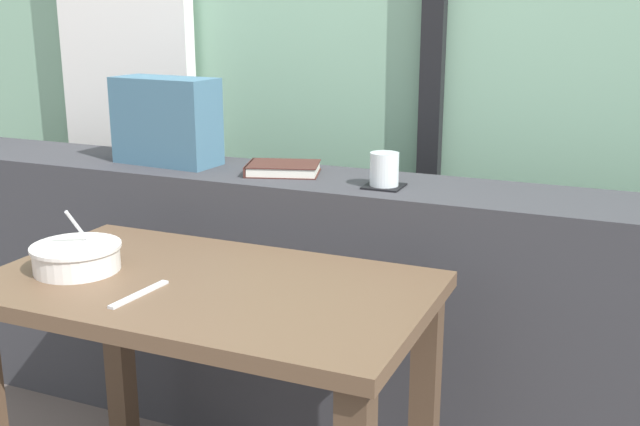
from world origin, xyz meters
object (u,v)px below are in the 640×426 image
breakfast_table (208,336)px  coaster_square (384,186)px  throw_pillow (166,121)px  fork_utensil (139,294)px  juice_glass (384,170)px  closed_book (283,168)px  soup_bowl (77,257)px

breakfast_table → coaster_square: coaster_square is taller
throw_pillow → fork_utensil: throw_pillow is taller
juice_glass → throw_pillow: size_ratio=0.28×
breakfast_table → coaster_square: bearing=68.0°
coaster_square → throw_pillow: size_ratio=0.31×
coaster_square → closed_book: closed_book is taller
breakfast_table → fork_utensil: fork_utensil is taller
coaster_square → soup_bowl: 0.80m
breakfast_table → soup_bowl: size_ratio=4.84×
breakfast_table → coaster_square: (0.22, 0.55, 0.24)m
coaster_square → juice_glass: (0.00, 0.00, 0.04)m
closed_book → soup_bowl: size_ratio=1.19×
closed_book → fork_utensil: 0.73m
coaster_square → throw_pillow: throw_pillow is taller
coaster_square → throw_pillow: (-0.71, 0.04, 0.13)m
coaster_square → throw_pillow: bearing=176.6°
juice_glass → closed_book: 0.33m
juice_glass → fork_utensil: size_ratio=0.52×
coaster_square → juice_glass: juice_glass is taller
juice_glass → soup_bowl: juice_glass is taller
juice_glass → coaster_square: bearing=0.0°
closed_book → throw_pillow: 0.40m
throw_pillow → fork_utensil: bearing=-60.5°
closed_book → breakfast_table: bearing=-80.4°
breakfast_table → soup_bowl: soup_bowl is taller
breakfast_table → throw_pillow: (-0.49, 0.59, 0.37)m
soup_bowl → fork_utensil: size_ratio=1.18×
soup_bowl → juice_glass: bearing=48.5°
throw_pillow → fork_utensil: (0.40, -0.71, -0.24)m
juice_glass → throw_pillow: throw_pillow is taller
coaster_square → soup_bowl: (-0.53, -0.60, -0.09)m
breakfast_table → juice_glass: (0.22, 0.55, 0.29)m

